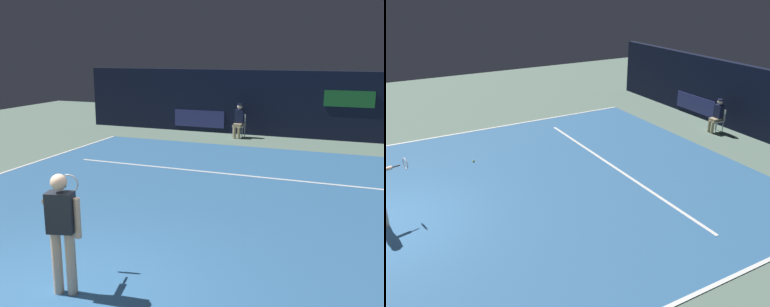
# 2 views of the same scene
# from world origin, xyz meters

# --- Properties ---
(ground_plane) EXTENTS (32.30, 32.30, 0.00)m
(ground_plane) POSITION_xyz_m (0.00, 4.80, 0.00)
(ground_plane) COLOR slate
(court_surface) EXTENTS (11.16, 11.60, 0.01)m
(court_surface) POSITION_xyz_m (0.00, 4.80, 0.01)
(court_surface) COLOR #336699
(court_surface) RESTS_ON ground
(line_sideline_right) EXTENTS (0.10, 11.60, 0.01)m
(line_sideline_right) POSITION_xyz_m (-5.53, 4.80, 0.01)
(line_sideline_right) COLOR white
(line_sideline_right) RESTS_ON court_surface
(line_service) EXTENTS (8.70, 0.10, 0.01)m
(line_service) POSITION_xyz_m (0.00, 6.83, 0.01)
(line_service) COLOR white
(line_service) RESTS_ON court_surface
(back_wall) EXTENTS (15.76, 0.33, 2.60)m
(back_wall) POSITION_xyz_m (-0.00, 13.08, 1.30)
(back_wall) COLOR black
(back_wall) RESTS_ON ground
(tennis_player) EXTENTS (0.80, 0.93, 1.73)m
(tennis_player) POSITION_xyz_m (0.02, 0.08, 0.99)
(tennis_player) COLOR beige
(tennis_player) RESTS_ON ground
(line_judge_on_chair) EXTENTS (0.46, 0.54, 1.32)m
(line_judge_on_chair) POSITION_xyz_m (-0.83, 12.20, 0.69)
(line_judge_on_chair) COLOR white
(line_judge_on_chair) RESTS_ON ground
(tennis_ball) EXTENTS (0.07, 0.07, 0.07)m
(tennis_ball) POSITION_xyz_m (-2.61, 3.01, 0.05)
(tennis_ball) COLOR #CCE033
(tennis_ball) RESTS_ON court_surface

